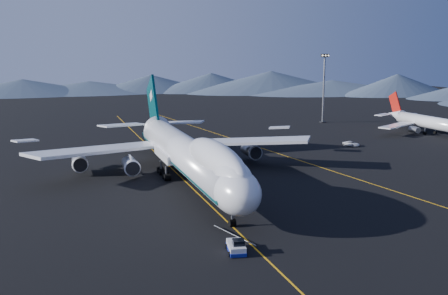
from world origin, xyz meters
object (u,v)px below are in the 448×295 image
object	(u,v)px
boeing_747	(185,152)
service_van	(351,144)
second_jet	(432,123)
floodlight_mast	(324,88)
pushback_tug	(236,248)

from	to	relation	value
boeing_747	service_van	distance (m)	56.52
second_jet	floodlight_mast	distance (m)	39.91
second_jet	floodlight_mast	bearing A→B (deg)	122.73
boeing_747	second_jet	size ratio (longest dim) A/B	1.74
second_jet	floodlight_mast	world-z (taller)	floodlight_mast
pushback_tug	boeing_747	bearing A→B (deg)	96.11
floodlight_mast	second_jet	bearing A→B (deg)	-62.81
service_van	floodlight_mast	distance (m)	48.11
second_jet	service_van	size ratio (longest dim) A/B	9.20
service_van	floodlight_mast	bearing A→B (deg)	46.70
second_jet	boeing_747	bearing A→B (deg)	-154.09
service_van	pushback_tug	bearing A→B (deg)	-155.86
service_van	floodlight_mast	world-z (taller)	floodlight_mast
service_van	boeing_747	bearing A→B (deg)	-179.13
boeing_747	service_van	world-z (taller)	boeing_747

